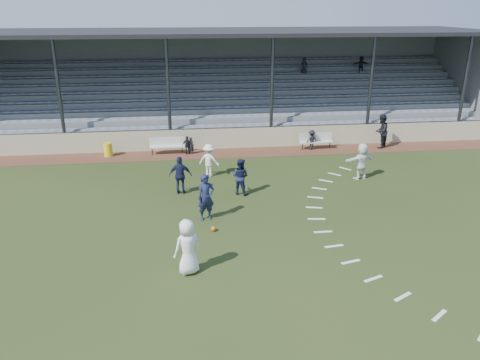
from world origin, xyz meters
name	(u,v)px	position (x,y,z in m)	size (l,w,h in m)	color
ground	(248,236)	(0.00, 0.00, 0.00)	(90.00, 90.00, 0.00)	#263315
cinder_track	(223,153)	(0.00, 10.50, 0.01)	(34.00, 2.00, 0.02)	#532E21
retaining_wall	(222,139)	(0.00, 11.55, 0.60)	(34.00, 0.18, 1.20)	#B1AA88
bench_left	(167,144)	(-3.21, 10.82, 0.58)	(2.00, 0.45, 0.95)	beige
bench_right	(316,139)	(5.55, 10.75, 0.58)	(2.02, 0.56, 0.95)	beige
trash_bin	(108,150)	(-6.51, 10.72, 0.40)	(0.48, 0.48, 0.76)	yellow
football	(213,229)	(-1.25, 0.57, 0.10)	(0.20, 0.20, 0.20)	#D1560C
player_white_lead	(188,247)	(-2.24, -2.25, 0.92)	(0.90, 0.58, 1.83)	white
player_navy_lead	(206,197)	(-1.45, 1.68, 0.94)	(0.69, 0.45, 1.88)	#161D3D
player_navy_mid	(240,177)	(0.22, 4.19, 0.83)	(0.81, 0.63, 1.66)	#161D3D
player_white_wing	(209,160)	(-1.03, 6.76, 0.82)	(1.06, 0.61, 1.64)	white
player_navy_wing	(180,175)	(-2.44, 4.58, 0.87)	(1.02, 0.42, 1.74)	#161D3D
player_white_back	(362,161)	(6.36, 5.50, 0.90)	(1.66, 0.53, 1.79)	white
official	(381,131)	(9.45, 10.50, 1.02)	(0.97, 0.76, 2.00)	black
sub_left_near	(191,146)	(-1.85, 10.56, 0.52)	(0.36, 0.24, 1.00)	black
sub_left_far	(188,145)	(-2.04, 10.54, 0.55)	(0.62, 0.26, 1.06)	black
sub_right	(311,140)	(5.24, 10.59, 0.61)	(0.76, 0.44, 1.18)	black
grandstand	(215,97)	(0.01, 16.26, 2.20)	(34.60, 9.00, 6.61)	slate
penalty_arc	(355,230)	(4.12, 0.00, 0.01)	(3.89, 14.63, 0.01)	white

